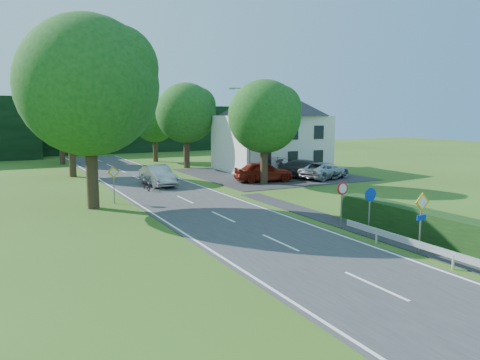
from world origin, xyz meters
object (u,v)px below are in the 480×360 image
parasol (278,167)px  parked_car_silver_b (325,170)px  parked_car_red (264,172)px  parked_car_grey (308,169)px  motorcycle (146,183)px  streetlight (248,129)px  moving_car (158,175)px  parked_car_silver_a (260,166)px

parasol → parked_car_silver_b: bearing=-37.8°
parked_car_red → parked_car_grey: 4.71m
motorcycle → parked_car_grey: size_ratio=0.37×
motorcycle → parked_car_silver_b: parked_car_silver_b is taller
streetlight → parked_car_silver_b: streetlight is taller
motorcycle → parked_car_red: parked_car_red is taller
moving_car → parked_car_red: size_ratio=0.98×
parked_car_grey → parked_car_silver_b: size_ratio=1.05×
streetlight → parked_car_silver_a: bearing=49.4°
parasol → moving_car: bearing=178.3°
moving_car → motorcycle: (-1.50, -1.78, -0.27)m
moving_car → parked_car_silver_a: moving_car is taller
streetlight → parked_car_silver_a: streetlight is taller
moving_car → parasol: 11.14m
parked_car_red → moving_car: bearing=89.6°
parked_car_silver_b → motorcycle: bearing=68.3°
streetlight → parked_car_silver_b: size_ratio=1.50×
moving_car → parked_car_silver_b: (14.45, -2.90, -0.08)m
parked_car_red → parked_car_silver_b: size_ratio=0.95×
parked_car_red → parked_car_silver_a: size_ratio=1.12×
parked_car_silver_a → motorcycle: bearing=119.3°
motorcycle → parasol: bearing=7.9°
parasol → parked_car_red: bearing=-146.1°
parked_car_silver_a → parked_car_grey: 5.45m
streetlight → parked_car_silver_b: (6.68, -2.00, -3.69)m
streetlight → motorcycle: 10.08m
parked_car_red → motorcycle: bearing=101.3°
streetlight → parked_car_grey: streetlight is taller
parked_car_silver_b → parasol: (-3.31, 2.57, 0.23)m
moving_car → streetlight: bearing=-8.1°
parked_car_silver_b → parasol: 4.19m
parked_car_red → parked_car_silver_b: parked_car_red is taller
parked_car_silver_a → parasol: bearing=-173.7°
motorcycle → parked_car_grey: 14.92m
parked_car_silver_a → parasol: 3.50m
parked_car_silver_a → parked_car_silver_b: 6.85m
moving_car → parasol: parasol is taller
parked_car_silver_a → parked_car_silver_b: bearing=-144.1°
motorcycle → parked_car_silver_a: (12.75, 4.94, 0.19)m
parked_car_grey → parked_car_silver_b: 1.48m
motorcycle → parked_car_red: size_ratio=0.41×
streetlight → parasol: (3.37, 0.57, -3.45)m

